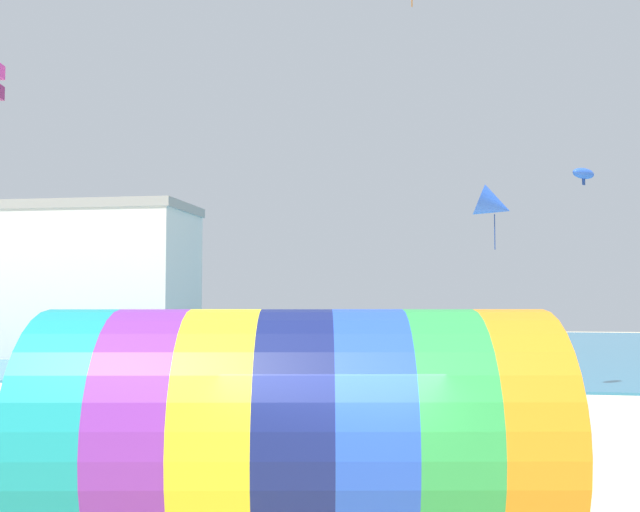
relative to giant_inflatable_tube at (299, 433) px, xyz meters
The scene contains 6 objects.
sea 36.28m from the giant_inflatable_tube, 89.02° to the left, with size 120.00×40.00×0.10m, color teal.
giant_inflatable_tube is the anchor object (origin of this frame).
kite_blue_parafoil 18.54m from the giant_inflatable_tube, 66.66° to the left, with size 1.09×1.13×0.58m.
kite_blue_delta 14.17m from the giant_inflatable_tube, 74.13° to the left, with size 1.32×1.02×2.00m.
bystander_near_water 8.86m from the giant_inflatable_tube, 130.43° to the left, with size 0.41×0.33×1.70m.
promenade_building 32.42m from the giant_inflatable_tube, 122.58° to the left, with size 12.74×5.82×8.30m.
Camera 1 is at (1.07, -8.49, 3.38)m, focal length 40.00 mm.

